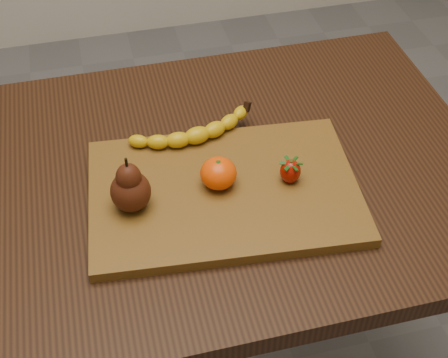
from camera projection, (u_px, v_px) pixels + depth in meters
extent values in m
cube|color=black|center=(210.00, 178.00, 1.12)|extent=(1.00, 0.70, 0.04)
cylinder|color=black|center=(5.00, 236.00, 1.52)|extent=(0.05, 0.05, 0.72)
cylinder|color=black|center=(351.00, 174.00, 1.67)|extent=(0.05, 0.05, 0.72)
cube|color=brown|center=(224.00, 192.00, 1.05)|extent=(0.48, 0.34, 0.02)
ellipsoid|color=#F94702|center=(218.00, 173.00, 1.03)|extent=(0.07, 0.07, 0.05)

